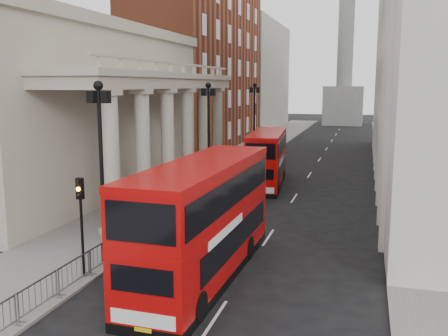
# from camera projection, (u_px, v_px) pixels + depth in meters

# --- Properties ---
(ground) EXTENTS (260.00, 260.00, 0.00)m
(ground) POSITION_uv_depth(u_px,v_px,m) (68.00, 299.00, 19.44)
(ground) COLOR black
(ground) RESTS_ON ground
(sidewalk_west) EXTENTS (6.00, 140.00, 0.12)m
(sidewalk_west) POSITION_uv_depth(u_px,v_px,m) (217.00, 170.00, 48.69)
(sidewalk_west) COLOR slate
(sidewalk_west) RESTS_ON ground
(sidewalk_east) EXTENTS (3.00, 140.00, 0.12)m
(sidewalk_east) POSITION_uv_depth(u_px,v_px,m) (394.00, 178.00, 44.21)
(sidewalk_east) COLOR slate
(sidewalk_east) RESTS_ON ground
(kerb) EXTENTS (0.20, 140.00, 0.14)m
(kerb) POSITION_uv_depth(u_px,v_px,m) (246.00, 171.00, 47.89)
(kerb) COLOR slate
(kerb) RESTS_ON ground
(portico_building) EXTENTS (9.00, 28.00, 12.00)m
(portico_building) POSITION_uv_depth(u_px,v_px,m) (78.00, 114.00, 38.37)
(portico_building) COLOR gray
(portico_building) RESTS_ON ground
(brick_building) EXTENTS (9.00, 32.00, 22.00)m
(brick_building) POSITION_uv_depth(u_px,v_px,m) (202.00, 64.00, 66.00)
(brick_building) COLOR brown
(brick_building) RESTS_ON ground
(west_building_far) EXTENTS (9.00, 30.00, 20.00)m
(west_building_far) POSITION_uv_depth(u_px,v_px,m) (254.00, 76.00, 96.51)
(west_building_far) COLOR gray
(west_building_far) RESTS_ON ground
(east_building) EXTENTS (8.00, 55.00, 25.00)m
(east_building) POSITION_uv_depth(u_px,v_px,m) (432.00, 35.00, 43.38)
(east_building) COLOR beige
(east_building) RESTS_ON ground
(monument_column) EXTENTS (8.00, 8.00, 54.20)m
(monument_column) POSITION_uv_depth(u_px,v_px,m) (345.00, 47.00, 102.42)
(monument_column) COLOR #60605E
(monument_column) RESTS_ON ground
(lamp_post_south) EXTENTS (1.05, 0.44, 8.32)m
(lamp_post_south) POSITION_uv_depth(u_px,v_px,m) (101.00, 159.00, 22.59)
(lamp_post_south) COLOR black
(lamp_post_south) RESTS_ON sidewalk_west
(lamp_post_mid) EXTENTS (1.05, 0.44, 8.32)m
(lamp_post_mid) POSITION_uv_depth(u_px,v_px,m) (209.00, 130.00, 37.76)
(lamp_post_mid) COLOR black
(lamp_post_mid) RESTS_ON sidewalk_west
(lamp_post_north) EXTENTS (1.05, 0.44, 8.32)m
(lamp_post_north) POSITION_uv_depth(u_px,v_px,m) (254.00, 117.00, 52.93)
(lamp_post_north) COLOR black
(lamp_post_north) RESTS_ON sidewalk_west
(traffic_light) EXTENTS (0.28, 0.33, 4.30)m
(traffic_light) POSITION_uv_depth(u_px,v_px,m) (81.00, 209.00, 20.94)
(traffic_light) COLOR black
(traffic_light) RESTS_ON sidewalk_west
(crowd_barriers) EXTENTS (0.50, 18.75, 1.10)m
(crowd_barriers) POSITION_uv_depth(u_px,v_px,m) (89.00, 262.00, 21.53)
(crowd_barriers) COLOR gray
(crowd_barriers) RESTS_ON sidewalk_west
(bus_near) EXTENTS (3.16, 11.77, 5.05)m
(bus_near) POSITION_uv_depth(u_px,v_px,m) (203.00, 217.00, 21.35)
(bus_near) COLOR #B10808
(bus_near) RESTS_ON ground
(bus_far) EXTENTS (3.47, 10.52, 4.46)m
(bus_far) POSITION_uv_depth(u_px,v_px,m) (267.00, 157.00, 41.22)
(bus_far) COLOR #C40909
(bus_far) RESTS_ON ground
(pedestrian_a) EXTENTS (0.66, 0.47, 1.70)m
(pedestrian_a) POSITION_uv_depth(u_px,v_px,m) (140.00, 187.00, 35.89)
(pedestrian_a) COLOR black
(pedestrian_a) RESTS_ON sidewalk_west
(pedestrian_b) EXTENTS (0.92, 0.83, 1.54)m
(pedestrian_b) POSITION_uv_depth(u_px,v_px,m) (145.00, 186.00, 36.60)
(pedestrian_b) COLOR black
(pedestrian_b) RESTS_ON sidewalk_west
(pedestrian_c) EXTENTS (0.94, 0.83, 1.63)m
(pedestrian_c) POSITION_uv_depth(u_px,v_px,m) (161.00, 188.00, 35.73)
(pedestrian_c) COLOR black
(pedestrian_c) RESTS_ON sidewalk_west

